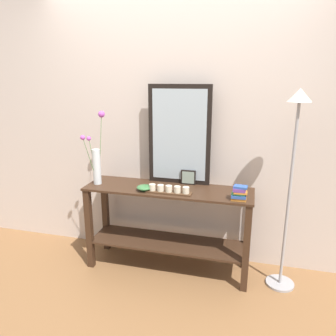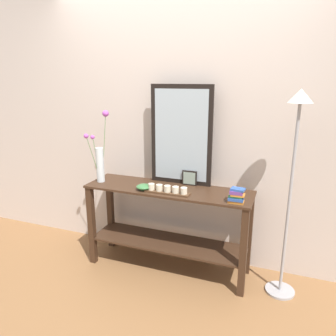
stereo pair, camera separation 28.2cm
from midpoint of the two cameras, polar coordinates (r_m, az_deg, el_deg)
The scene contains 10 objects.
ground_plane at distance 3.23m, azimuth 2.61°, elevation -17.22°, with size 7.00×6.00×0.02m, color brown.
wall_back at distance 3.06m, azimuth 4.90°, elevation 8.21°, with size 6.40×0.08×2.70m, color beige.
console_table at distance 2.98m, azimuth 2.74°, elevation -8.92°, with size 1.50×0.43×0.79m.
mirror_leaning at distance 2.91m, azimuth 5.12°, elevation 5.71°, with size 0.57×0.03×0.90m.
tall_vase_left at distance 3.04m, azimuth -9.38°, elevation 1.75°, with size 0.16×0.23×0.66m.
candle_tray at distance 2.75m, azimuth 2.83°, elevation -3.94°, with size 0.39×0.09×0.07m.
picture_frame_small at distance 2.95m, azimuth 6.55°, elevation -1.82°, with size 0.14×0.01×0.14m.
decorative_bowl at distance 2.83m, azimuth -1.45°, elevation -3.37°, with size 0.13×0.13×0.05m.
book_stack at distance 2.62m, azimuth 15.08°, elevation -4.79°, with size 0.13×0.09×0.12m.
floor_lamp at distance 2.65m, azimuth 24.21°, elevation 0.87°, with size 0.24×0.24×1.67m.
Camera 2 is at (0.96, -2.54, 1.74)m, focal length 34.49 mm.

